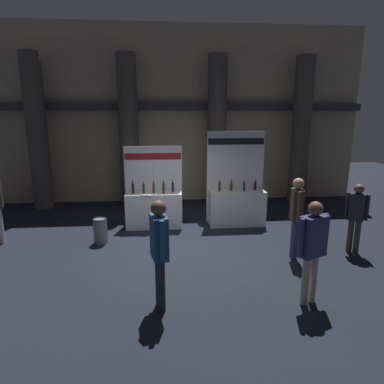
# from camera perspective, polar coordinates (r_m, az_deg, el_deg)

# --- Properties ---
(ground_plane) EXTENTS (26.49, 26.49, 0.00)m
(ground_plane) POSITION_cam_1_polar(r_m,az_deg,el_deg) (7.80, -2.09, -10.09)
(ground_plane) COLOR black
(hall_colonnade) EXTENTS (13.24, 1.17, 6.00)m
(hall_colonnade) POSITION_cam_1_polar(r_m,az_deg,el_deg) (11.76, -3.33, 12.16)
(hall_colonnade) COLOR gray
(hall_colonnade) RESTS_ON ground_plane
(exhibitor_booth_0) EXTENTS (1.60, 0.72, 2.21)m
(exhibitor_booth_0) POSITION_cam_1_polar(r_m,az_deg,el_deg) (9.33, -6.52, -2.43)
(exhibitor_booth_0) COLOR white
(exhibitor_booth_0) RESTS_ON ground_plane
(exhibitor_booth_1) EXTENTS (1.63, 0.66, 2.60)m
(exhibitor_booth_1) POSITION_cam_1_polar(r_m,az_deg,el_deg) (9.52, 7.60, -1.85)
(exhibitor_booth_1) COLOR white
(exhibitor_booth_1) RESTS_ON ground_plane
(trash_bin) EXTENTS (0.33, 0.33, 0.62)m
(trash_bin) POSITION_cam_1_polar(r_m,az_deg,el_deg) (8.48, -15.39, -6.37)
(trash_bin) COLOR slate
(trash_bin) RESTS_ON ground_plane
(visitor_0) EXTENTS (0.27, 0.50, 1.78)m
(visitor_0) POSITION_cam_1_polar(r_m,az_deg,el_deg) (7.47, 17.41, -3.19)
(visitor_0) COLOR navy
(visitor_0) RESTS_ON ground_plane
(visitor_1) EXTENTS (0.40, 0.37, 1.59)m
(visitor_1) POSITION_cam_1_polar(r_m,az_deg,el_deg) (8.29, 26.27, -3.27)
(visitor_1) COLOR #47382D
(visitor_1) RESTS_ON ground_plane
(visitor_3) EXTENTS (0.57, 0.40, 1.76)m
(visitor_3) POSITION_cam_1_polar(r_m,az_deg,el_deg) (5.76, 19.90, -8.22)
(visitor_3) COLOR #ADA393
(visitor_3) RESTS_ON ground_plane
(visitor_5) EXTENTS (0.31, 0.56, 1.82)m
(visitor_5) POSITION_cam_1_polar(r_m,az_deg,el_deg) (5.30, -5.61, -8.96)
(visitor_5) COLOR #23232D
(visitor_5) RESTS_ON ground_plane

